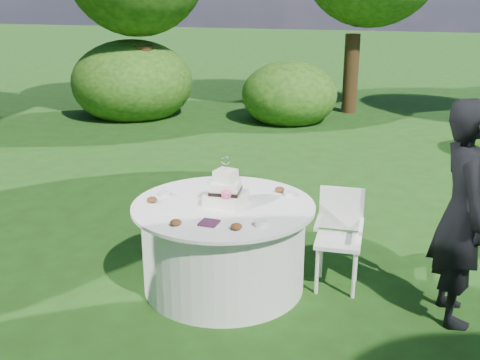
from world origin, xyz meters
name	(u,v)px	position (x,y,z in m)	size (l,w,h in m)	color
ground	(224,285)	(0.00, 0.00, 0.00)	(80.00, 80.00, 0.00)	#1C380F
napkins	(209,223)	(0.06, -0.45, 0.78)	(0.14, 0.14, 0.02)	#411C36
feather_plume	(176,215)	(-0.26, -0.38, 0.78)	(0.48, 0.07, 0.01)	white
guest	(463,214)	(1.89, 0.14, 0.88)	(0.64, 0.42, 1.76)	black
table	(224,245)	(0.00, 0.00, 0.39)	(1.56, 1.56, 0.77)	white
cake	(226,191)	(0.02, 0.01, 0.88)	(0.32, 0.33, 0.42)	white
chair	(339,230)	(0.94, 0.36, 0.51)	(0.43, 0.42, 0.87)	white
votives	(231,197)	(0.02, 0.13, 0.79)	(1.14, 0.91, 0.04)	silver
petal_cups	(212,208)	(-0.03, -0.19, 0.79)	(1.05, 1.10, 0.05)	#562D16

